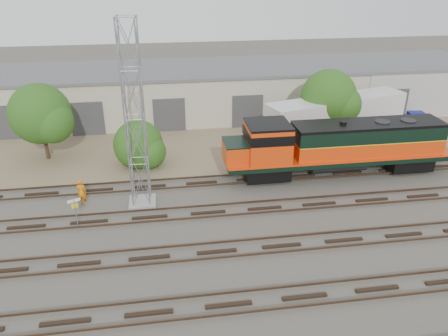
{
  "coord_description": "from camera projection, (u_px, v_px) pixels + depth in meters",
  "views": [
    {
      "loc": [
        -6.73,
        -24.19,
        15.95
      ],
      "look_at": [
        -2.52,
        4.0,
        2.2
      ],
      "focal_mm": 35.0,
      "sensor_mm": 36.0,
      "label": 1
    }
  ],
  "objects": [
    {
      "name": "tree_mid",
      "position": [
        141.0,
        146.0,
        36.5
      ],
      "size": [
        4.35,
        4.14,
        4.14
      ],
      "color": "#382619",
      "rests_on": "ground"
    },
    {
      "name": "signal_tower",
      "position": [
        135.0,
        121.0,
        28.76
      ],
      "size": [
        1.9,
        1.9,
        12.84
      ],
      "rotation": [
        0.0,
        0.0,
        -0.07
      ],
      "color": "gray",
      "rests_on": "ground"
    },
    {
      "name": "tree_west",
      "position": [
        43.0,
        116.0,
        36.55
      ],
      "size": [
        5.38,
        5.13,
        6.71
      ],
      "color": "#382619",
      "rests_on": "ground"
    },
    {
      "name": "dirt_strip",
      "position": [
        233.0,
        138.0,
        42.73
      ],
      "size": [
        80.0,
        16.0,
        0.02
      ],
      "primitive_type": "cube",
      "color": "#726047",
      "rests_on": "ground"
    },
    {
      "name": "warehouse",
      "position": [
        222.0,
        90.0,
        48.69
      ],
      "size": [
        58.4,
        10.4,
        5.3
      ],
      "color": "#BBB39B",
      "rests_on": "ground"
    },
    {
      "name": "tracks",
      "position": [
        282.0,
        246.0,
        26.66
      ],
      "size": [
        80.0,
        20.4,
        0.28
      ],
      "color": "black",
      "rests_on": "ground"
    },
    {
      "name": "dumpster_red",
      "position": [
        386.0,
        121.0,
        45.23
      ],
      "size": [
        1.69,
        1.61,
        1.4
      ],
      "primitive_type": "cube",
      "rotation": [
        0.0,
        0.0,
        0.15
      ],
      "color": "maroon",
      "rests_on": "ground"
    },
    {
      "name": "locomotive",
      "position": [
        336.0,
        146.0,
        34.52
      ],
      "size": [
        18.55,
        3.25,
        4.46
      ],
      "color": "black",
      "rests_on": "tracks"
    },
    {
      "name": "ground",
      "position": [
        270.0,
        220.0,
        29.37
      ],
      "size": [
        140.0,
        140.0,
        0.0
      ],
      "primitive_type": "plane",
      "color": "#47423A",
      "rests_on": "ground"
    },
    {
      "name": "dumpster_blue",
      "position": [
        416.0,
        120.0,
        45.47
      ],
      "size": [
        1.76,
        1.68,
        1.5
      ],
      "primitive_type": "cube",
      "rotation": [
        0.0,
        0.0,
        -0.12
      ],
      "color": "navy",
      "rests_on": "ground"
    },
    {
      "name": "sign_post",
      "position": [
        75.0,
        207.0,
        28.19
      ],
      "size": [
        0.78,
        0.37,
        2.04
      ],
      "color": "gray",
      "rests_on": "ground"
    },
    {
      "name": "worker",
      "position": [
        82.0,
        192.0,
        30.93
      ],
      "size": [
        0.77,
        0.56,
        1.95
      ],
      "primitive_type": "imported",
      "rotation": [
        0.0,
        0.0,
        3.0
      ],
      "color": "orange",
      "rests_on": "ground"
    },
    {
      "name": "tree_east",
      "position": [
        332.0,
        99.0,
        40.19
      ],
      "size": [
        5.37,
        5.12,
        6.91
      ],
      "color": "#382619",
      "rests_on": "ground"
    },
    {
      "name": "semi_trailer",
      "position": [
        339.0,
        114.0,
        40.97
      ],
      "size": [
        14.29,
        6.67,
        4.33
      ],
      "rotation": [
        0.0,
        0.0,
        0.29
      ],
      "color": "silver",
      "rests_on": "ground"
    }
  ]
}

